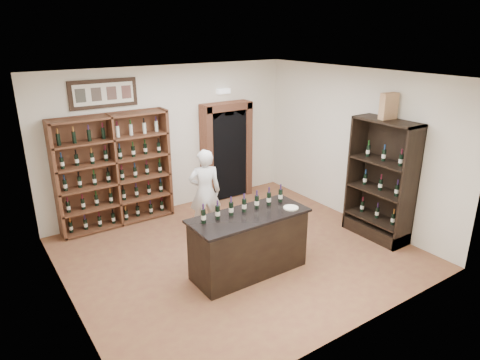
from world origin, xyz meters
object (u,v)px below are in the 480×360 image
Objects in this scene: shopkeeper at (205,192)px; wine_crate at (389,106)px; counter_bottle_0 at (203,216)px; wine_shelf at (114,171)px; side_cabinet at (380,198)px; tasting_counter at (249,244)px.

shopkeeper is 3.57m from wine_crate.
counter_bottle_0 is at bearing -179.09° from wine_crate.
wine_shelf is at bearing 147.51° from wine_crate.
shopkeeper is (0.86, 1.48, -0.29)m from counter_bottle_0.
shopkeeper is (-2.58, 1.91, 0.06)m from side_cabinet.
shopkeeper is at bearing 84.92° from tasting_counter.
side_cabinet is (3.82, -3.23, -0.35)m from wine_shelf.
wine_shelf is 1.00× the size of side_cabinet.
tasting_counter is 0.96m from counter_bottle_0.
wine_shelf is 3.19m from tasting_counter.
shopkeeper is at bearing -46.68° from wine_shelf.
shopkeeper is at bearing 59.78° from counter_bottle_0.
tasting_counter is at bearing -69.44° from wine_shelf.
wine_shelf is 5.02m from side_cabinet.
counter_bottle_0 is 3.49m from side_cabinet.
wine_crate is (2.73, -0.25, 1.93)m from tasting_counter.
tasting_counter is 1.65m from shopkeeper.
wine_crate reaches higher than side_cabinet.
wine_shelf is 7.33× the size of counter_bottle_0.
shopkeeper reaches higher than tasting_counter.
shopkeeper is (1.24, -1.32, -0.28)m from wine_shelf.
side_cabinet is (2.72, -0.30, 0.26)m from tasting_counter.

